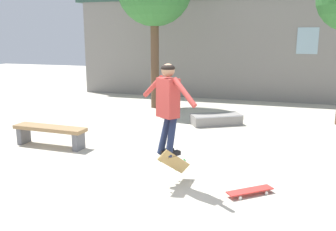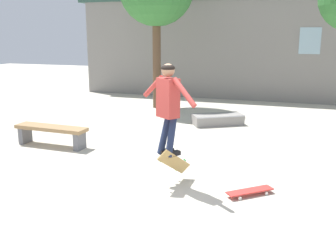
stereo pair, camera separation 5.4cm
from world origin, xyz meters
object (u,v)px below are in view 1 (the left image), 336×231
at_px(park_bench, 50,132).
at_px(skater, 168,102).
at_px(skateboard_resting, 250,191).
at_px(skate_ledge, 216,119).
at_px(skateboard_flipping, 174,162).

xyz_separation_m(park_bench, skater, (3.13, -1.27, 1.07)).
relative_size(park_bench, skater, 1.15).
height_order(park_bench, skateboard_resting, park_bench).
height_order(skate_ledge, skateboard_resting, skate_ledge).
bearing_deg(skateboard_flipping, skater, 126.64).
relative_size(skate_ledge, skateboard_resting, 2.05).
bearing_deg(skate_ledge, skater, -120.55).
xyz_separation_m(skateboard_flipping, skateboard_resting, (1.23, -0.02, -0.33)).
xyz_separation_m(skater, skateboard_resting, (1.33, 0.01, -1.33)).
distance_m(skateboard_flipping, skateboard_resting, 1.27).
relative_size(skater, skateboard_flipping, 1.96).
height_order(park_bench, skate_ledge, park_bench).
distance_m(park_bench, skateboard_resting, 4.63).
height_order(skate_ledge, skateboard_flipping, skateboard_flipping).
height_order(skater, skateboard_flipping, skater).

